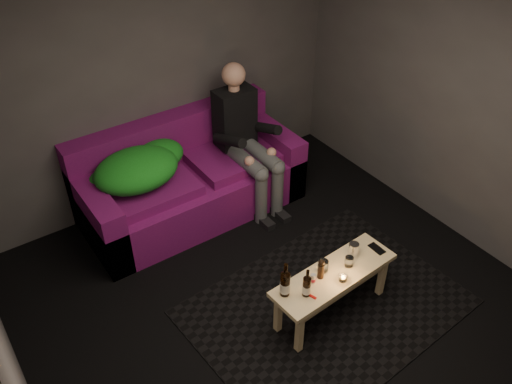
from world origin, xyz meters
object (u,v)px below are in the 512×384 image
at_px(sofa, 189,181).
at_px(beer_bottle_a, 285,283).
at_px(person, 245,136).
at_px(beer_bottle_b, 307,286).
at_px(steel_cup, 354,249).
at_px(coffee_table, 334,280).

xyz_separation_m(sofa, beer_bottle_a, (-0.19, -1.84, 0.23)).
bearing_deg(sofa, person, -17.26).
distance_m(beer_bottle_b, steel_cup, 0.61).
bearing_deg(coffee_table, steel_cup, 15.64).
height_order(sofa, steel_cup, sofa).
xyz_separation_m(beer_bottle_a, steel_cup, (0.72, 0.02, -0.06)).
bearing_deg(beer_bottle_a, steel_cup, 1.73).
xyz_separation_m(beer_bottle_b, steel_cup, (0.60, 0.12, -0.04)).
height_order(beer_bottle_a, beer_bottle_b, beer_bottle_a).
bearing_deg(sofa, steel_cup, -73.53).
relative_size(sofa, beer_bottle_a, 7.03).
bearing_deg(steel_cup, beer_bottle_b, -168.50).
relative_size(sofa, person, 1.50).
xyz_separation_m(coffee_table, beer_bottle_b, (-0.33, -0.05, 0.18)).
distance_m(sofa, coffee_table, 1.91).
bearing_deg(beer_bottle_a, beer_bottle_b, -37.69).
bearing_deg(coffee_table, beer_bottle_a, 173.35).
xyz_separation_m(person, steel_cup, (-0.04, -1.64, -0.25)).
height_order(coffee_table, beer_bottle_a, beer_bottle_a).
height_order(sofa, beer_bottle_b, sofa).
bearing_deg(beer_bottle_a, person, 65.40).
height_order(sofa, beer_bottle_a, sofa).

